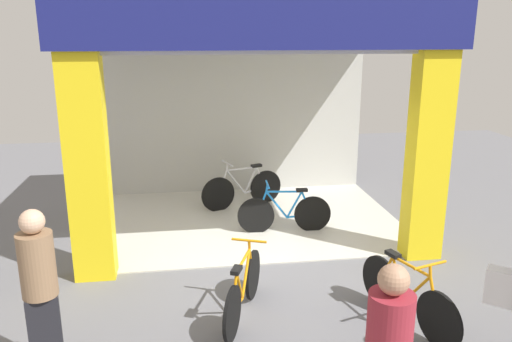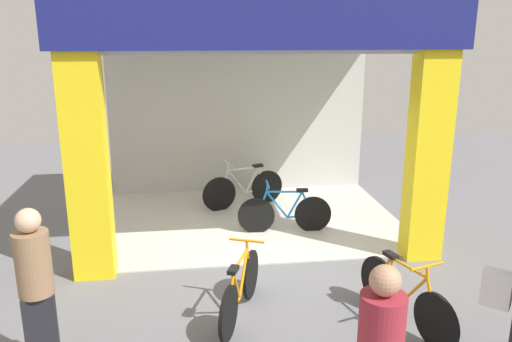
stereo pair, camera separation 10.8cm
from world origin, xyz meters
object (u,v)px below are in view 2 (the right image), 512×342
object	(u,v)px
bicycle_inside_0	(244,189)
bicycle_parked_0	(240,290)
bicycle_parked_1	(405,297)
bicycle_inside_1	(285,213)
pedestrian_2	(37,293)

from	to	relation	value
bicycle_inside_0	bicycle_parked_0	bearing A→B (deg)	-96.69
bicycle_parked_0	bicycle_parked_1	world-z (taller)	bicycle_parked_1
bicycle_inside_1	bicycle_parked_1	xyz separation A→B (m)	(0.83, -2.90, 0.01)
bicycle_inside_0	bicycle_parked_0	distance (m)	3.88
bicycle_inside_1	bicycle_parked_1	world-z (taller)	bicycle_parked_1
bicycle_parked_0	pedestrian_2	size ratio (longest dim) A/B	0.85
bicycle_parked_1	bicycle_inside_1	bearing A→B (deg)	105.90
bicycle_parked_1	pedestrian_2	bearing A→B (deg)	-174.15
pedestrian_2	bicycle_inside_0	bearing A→B (deg)	62.42
bicycle_inside_0	bicycle_parked_0	xyz separation A→B (m)	(-0.45, -3.85, -0.02)
bicycle_parked_1	pedestrian_2	size ratio (longest dim) A/B	0.89
bicycle_parked_0	pedestrian_2	bearing A→B (deg)	-157.96
bicycle_inside_1	pedestrian_2	world-z (taller)	pedestrian_2
bicycle_inside_0	bicycle_parked_0	size ratio (longest dim) A/B	1.08
bicycle_inside_1	pedestrian_2	size ratio (longest dim) A/B	0.91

